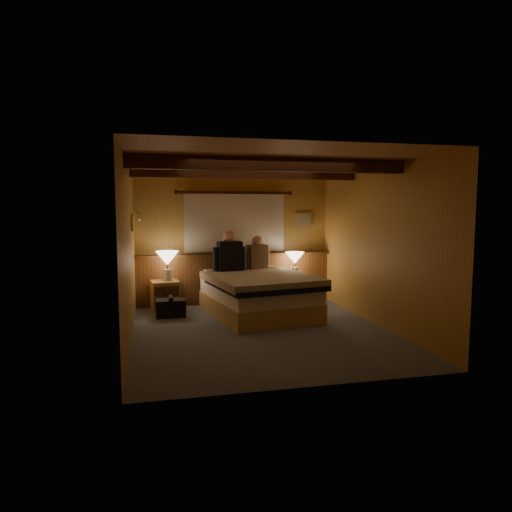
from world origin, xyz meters
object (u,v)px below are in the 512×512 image
object	(u,v)px
bed	(259,294)
nightstand_left	(165,295)
lamp_right	(295,259)
person_right	(257,255)
nightstand_right	(294,290)
duffel_bag	(171,308)
lamp_left	(167,260)
person_left	(230,254)

from	to	relation	value
bed	nightstand_left	size ratio (longest dim) A/B	4.35
lamp_right	bed	bearing A→B (deg)	-139.12
person_right	lamp_right	bearing A→B (deg)	-14.64
nightstand_right	lamp_right	distance (m)	0.57
duffel_bag	lamp_left	bearing A→B (deg)	92.68
person_right	bed	bearing A→B (deg)	-116.52
person_left	nightstand_right	bearing A→B (deg)	3.22
bed	lamp_right	xyz separation A→B (m)	(0.86, 0.75, 0.47)
lamp_right	duffel_bag	world-z (taller)	lamp_right
nightstand_right	duffel_bag	distance (m)	2.36
nightstand_right	duffel_bag	xyz separation A→B (m)	(-2.29, -0.57, -0.11)
nightstand_left	lamp_left	bearing A→B (deg)	15.83
nightstand_left	nightstand_right	xyz separation A→B (m)	(2.36, 0.03, -0.00)
lamp_left	duffel_bag	xyz separation A→B (m)	(0.02, -0.56, -0.73)
person_left	person_right	bearing A→B (deg)	11.30
person_left	duffel_bag	bearing A→B (deg)	-167.21
lamp_right	duffel_bag	bearing A→B (deg)	-166.77
bed	person_right	bearing A→B (deg)	68.88
duffel_bag	lamp_right	bearing A→B (deg)	13.41
nightstand_right	duffel_bag	size ratio (longest dim) A/B	1.07
nightstand_left	person_left	xyz separation A→B (m)	(1.11, -0.18, 0.72)
nightstand_left	lamp_right	xyz separation A→B (m)	(2.35, -0.00, 0.57)
lamp_right	person_right	bearing A→B (deg)	-179.24
bed	nightstand_right	bearing A→B (deg)	31.94
nightstand_left	lamp_left	world-z (taller)	lamp_left
person_left	bed	bearing A→B (deg)	-62.43
bed	person_left	world-z (taller)	person_left
lamp_left	person_right	xyz separation A→B (m)	(1.59, -0.03, 0.05)
lamp_right	person_right	distance (m)	0.72
nightstand_left	person_left	bearing A→B (deg)	-15.95
bed	person_left	xyz separation A→B (m)	(-0.38, 0.57, 0.62)
nightstand_left	nightstand_right	world-z (taller)	nightstand_left
person_left	duffel_bag	size ratio (longest dim) A/B	1.53
person_left	person_right	size ratio (longest dim) A/B	1.17
nightstand_right	bed	bearing A→B (deg)	-143.32
nightstand_right	person_left	world-z (taller)	person_left
lamp_left	bed	bearing A→B (deg)	-27.94
nightstand_right	person_right	xyz separation A→B (m)	(-0.72, -0.04, 0.67)
bed	duffel_bag	distance (m)	1.45
nightstand_left	lamp_right	size ratio (longest dim) A/B	1.13
lamp_right	person_left	size ratio (longest dim) A/B	0.62
duffel_bag	bed	bearing A→B (deg)	-8.20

